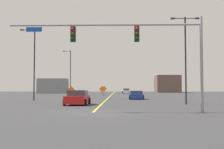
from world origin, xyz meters
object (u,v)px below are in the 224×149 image
construction_sign_left_shoulder (104,89)px  street_lamp_near_right (185,53)px  car_white_passing (126,91)px  car_red_mid (78,98)px  construction_sign_median_far (102,89)px  street_lamp_mid_left (70,71)px  construction_sign_left_lane (71,92)px  traffic_signal_assembly (135,41)px  car_blue_distant (136,95)px  street_lamp_far_right (33,61)px

construction_sign_left_shoulder → street_lamp_near_right: bearing=-73.3°
car_white_passing → car_red_mid: car_red_mid is taller
construction_sign_median_far → car_red_mid: construction_sign_median_far is taller
street_lamp_mid_left → construction_sign_left_lane: size_ratio=5.08×
traffic_signal_assembly → street_lamp_mid_left: (-11.35, 38.90, 0.22)m
construction_sign_median_far → car_red_mid: 30.77m
street_lamp_near_right → car_red_mid: (-10.87, -1.06, -4.51)m
construction_sign_left_lane → car_white_passing: bearing=80.9°
car_blue_distant → car_red_mid: (-6.59, -13.33, 0.07)m
construction_sign_left_shoulder → construction_sign_median_far: 4.05m
street_lamp_far_right → construction_sign_left_lane: (5.37, -2.31, -3.98)m
traffic_signal_assembly → street_lamp_mid_left: 40.52m
construction_sign_left_shoulder → street_lamp_far_right: bearing=-106.5°
car_blue_distant → street_lamp_far_right: bearing=-160.3°
street_lamp_mid_left → car_red_mid: size_ratio=2.28×
car_blue_distant → construction_sign_left_lane: bearing=-139.0°
construction_sign_left_lane → car_red_mid: bearing=-74.5°
street_lamp_mid_left → car_white_passing: size_ratio=2.11×
construction_sign_median_far → car_white_passing: 24.74m
street_lamp_mid_left → construction_sign_left_shoulder: bearing=31.7°
construction_sign_left_shoulder → car_white_passing: bearing=75.0°
street_lamp_far_right → construction_sign_left_lane: size_ratio=5.03×
street_lamp_mid_left → car_red_mid: street_lamp_mid_left is taller
street_lamp_far_right → construction_sign_left_lane: street_lamp_far_right is taller
construction_sign_left_lane → street_lamp_mid_left: bearing=100.5°
street_lamp_mid_left → construction_sign_left_lane: 25.12m
construction_sign_median_far → street_lamp_far_right: bearing=-108.9°
street_lamp_far_right → car_red_mid: street_lamp_far_right is taller
street_lamp_mid_left → construction_sign_left_shoulder: size_ratio=4.67×
construction_sign_left_lane → car_blue_distant: size_ratio=0.48×
street_lamp_far_right → street_lamp_mid_left: street_lamp_mid_left is taller
street_lamp_near_right → construction_sign_left_shoulder: 35.45m
construction_sign_left_shoulder → car_white_passing: (5.38, 20.06, -0.64)m
street_lamp_near_right → street_lamp_far_right: (-17.94, 7.38, -0.06)m
car_blue_distant → street_lamp_mid_left: bearing=126.7°
street_lamp_mid_left → construction_sign_median_far: 7.81m
street_lamp_far_right → car_blue_distant: 15.20m
street_lamp_mid_left → construction_sign_median_far: size_ratio=4.56×
construction_sign_left_lane → construction_sign_median_far: size_ratio=0.90×
car_red_mid → street_lamp_far_right: bearing=129.9°
construction_sign_median_far → car_red_mid: (-0.60, -30.76, -0.62)m
construction_sign_left_shoulder → car_red_mid: 34.82m
construction_sign_left_lane → car_white_passing: construction_sign_left_lane is taller
street_lamp_mid_left → car_blue_distant: bearing=-53.3°
car_red_mid → car_white_passing: bearing=83.6°
construction_sign_median_far → car_red_mid: size_ratio=0.50×
street_lamp_near_right → street_lamp_mid_left: bearing=120.1°
street_lamp_near_right → car_red_mid: street_lamp_near_right is taller
street_lamp_near_right → car_white_passing: (-4.74, 53.81, -4.53)m
street_lamp_mid_left → traffic_signal_assembly: bearing=-73.7°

